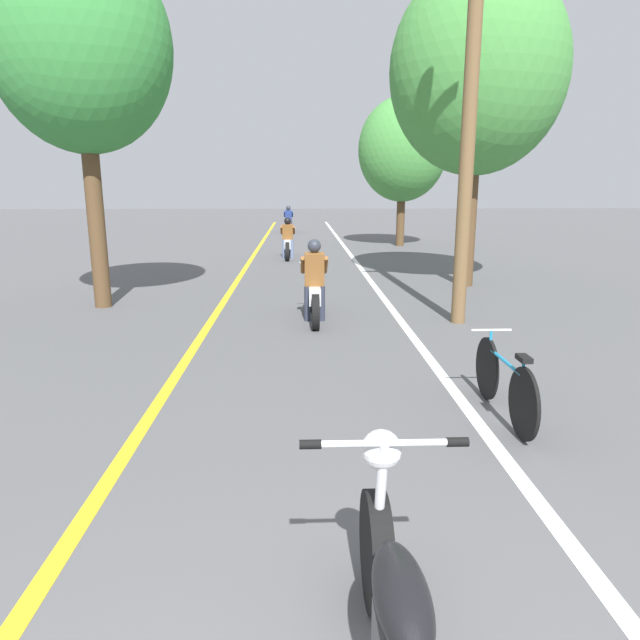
{
  "coord_description": "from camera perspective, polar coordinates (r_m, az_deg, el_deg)",
  "views": [
    {
      "loc": [
        -0.14,
        -0.97,
        2.33
      ],
      "look_at": [
        0.08,
        5.07,
        0.9
      ],
      "focal_mm": 32.0,
      "sensor_mm": 36.0,
      "label": 1
    }
  ],
  "objects": [
    {
      "name": "bicycle_parked",
      "position": [
        6.14,
        17.94,
        -5.93
      ],
      "size": [
        0.44,
        1.76,
        0.81
      ],
      "color": "black",
      "rests_on": "ground"
    },
    {
      "name": "lane_stripe_center",
      "position": [
        14.32,
        -8.36,
        3.79
      ],
      "size": [
        0.14,
        48.0,
        0.01
      ],
      "primitive_type": "cube",
      "color": "yellow",
      "rests_on": "ground"
    },
    {
      "name": "utility_pole",
      "position": [
        10.08,
        14.8,
        20.54
      ],
      "size": [
        1.1,
        0.24,
        7.17
      ],
      "color": "brown",
      "rests_on": "ground"
    },
    {
      "name": "motorcycle_foreground",
      "position": [
        2.84,
        7.83,
        -28.09
      ],
      "size": [
        0.85,
        2.18,
        1.1
      ],
      "color": "black",
      "rests_on": "ground"
    },
    {
      "name": "motorcycle_rider_mid",
      "position": [
        18.92,
        -3.24,
        7.72
      ],
      "size": [
        0.5,
        2.09,
        1.33
      ],
      "color": "black",
      "rests_on": "ground"
    },
    {
      "name": "roadside_tree_right_far",
      "position": [
        23.09,
        8.27,
        16.48
      ],
      "size": [
        3.42,
        3.08,
        5.66
      ],
      "color": "#513A23",
      "rests_on": "ground"
    },
    {
      "name": "roadside_tree_right_near",
      "position": [
        14.14,
        15.53,
        22.81
      ],
      "size": [
        3.91,
        3.52,
        7.05
      ],
      "color": "#513A23",
      "rests_on": "ground"
    },
    {
      "name": "motorcycle_rider_lead",
      "position": [
        10.03,
        -0.56,
        3.01
      ],
      "size": [
        0.5,
        1.98,
        1.43
      ],
      "color": "black",
      "rests_on": "ground"
    },
    {
      "name": "roadside_tree_left",
      "position": [
        12.08,
        -22.81,
        23.78
      ],
      "size": [
        3.24,
        2.92,
        6.63
      ],
      "color": "#513A23",
      "rests_on": "ground"
    },
    {
      "name": "lane_stripe_edge",
      "position": [
        14.35,
        5.08,
        3.9
      ],
      "size": [
        0.14,
        48.0,
        0.01
      ],
      "primitive_type": "cube",
      "color": "white",
      "rests_on": "ground"
    },
    {
      "name": "motorcycle_rider_far",
      "position": [
        29.69,
        -3.17,
        9.75
      ],
      "size": [
        0.5,
        2.06,
        1.35
      ],
      "color": "black",
      "rests_on": "ground"
    }
  ]
}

